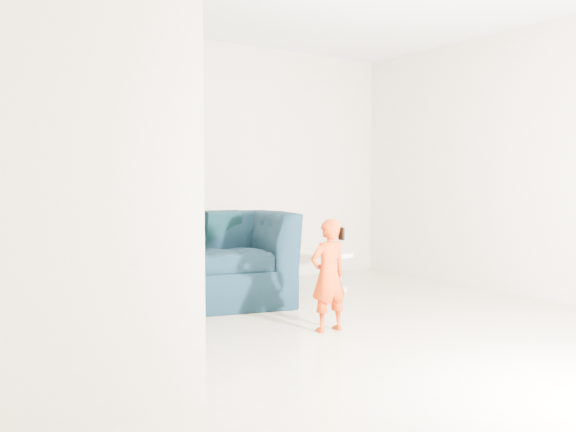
{
  "coord_description": "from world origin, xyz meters",
  "views": [
    {
      "loc": [
        -2.87,
        -3.34,
        1.17
      ],
      "look_at": [
        0.15,
        1.2,
        0.85
      ],
      "focal_mm": 38.0,
      "sensor_mm": 36.0,
      "label": 1
    }
  ],
  "objects_px": {
    "side_table": "(335,265)",
    "staircase": "(55,217)",
    "armchair": "(216,258)",
    "toddler": "(328,275)"
  },
  "relations": [
    {
      "from": "side_table",
      "to": "staircase",
      "type": "relative_size",
      "value": 0.11
    },
    {
      "from": "toddler",
      "to": "side_table",
      "type": "relative_size",
      "value": 2.16
    },
    {
      "from": "side_table",
      "to": "staircase",
      "type": "distance_m",
      "value": 3.39
    },
    {
      "from": "toddler",
      "to": "staircase",
      "type": "distance_m",
      "value": 2.05
    },
    {
      "from": "toddler",
      "to": "staircase",
      "type": "height_order",
      "value": "staircase"
    },
    {
      "from": "toddler",
      "to": "side_table",
      "type": "xyz_separation_m",
      "value": [
        1.13,
        1.36,
        -0.16
      ]
    },
    {
      "from": "armchair",
      "to": "side_table",
      "type": "bearing_deg",
      "value": 9.88
    },
    {
      "from": "staircase",
      "to": "armchair",
      "type": "bearing_deg",
      "value": 36.34
    },
    {
      "from": "side_table",
      "to": "staircase",
      "type": "bearing_deg",
      "value": -159.08
    },
    {
      "from": "armchair",
      "to": "side_table",
      "type": "xyz_separation_m",
      "value": [
        1.35,
        -0.11,
        -0.16
      ]
    }
  ]
}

